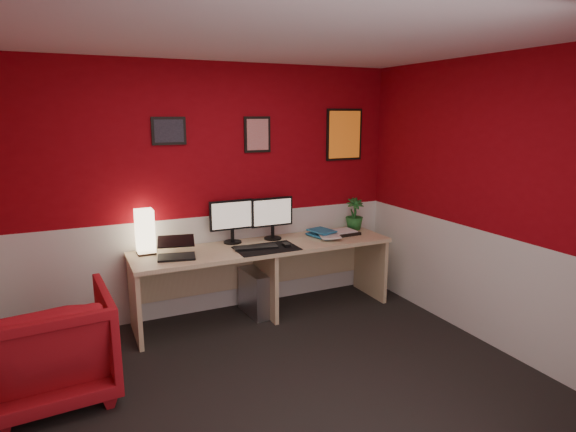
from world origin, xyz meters
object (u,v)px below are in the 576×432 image
at_px(shoji_lamp, 145,233).
at_px(laptop, 176,246).
at_px(monitor_right, 273,212).
at_px(pc_tower, 256,292).
at_px(desk, 265,280).
at_px(zen_tray, 341,233).
at_px(monitor_left, 232,215).
at_px(armchair, 50,346).
at_px(potted_plant, 354,214).

xyz_separation_m(shoji_lamp, laptop, (0.23, -0.26, -0.09)).
xyz_separation_m(monitor_right, pc_tower, (-0.24, -0.13, -0.80)).
distance_m(desk, monitor_right, 0.70).
bearing_deg(laptop, monitor_right, 24.91).
bearing_deg(zen_tray, laptop, -176.53).
bearing_deg(desk, monitor_left, 140.87).
distance_m(pc_tower, armchair, 2.01).
xyz_separation_m(monitor_left, potted_plant, (1.42, -0.04, -0.11)).
height_order(desk, shoji_lamp, shoji_lamp).
distance_m(shoji_lamp, monitor_left, 0.86).
bearing_deg(laptop, pc_tower, 19.86).
height_order(monitor_left, potted_plant, monitor_left).
distance_m(monitor_right, potted_plant, 1.00).
xyz_separation_m(laptop, potted_plant, (2.04, 0.24, 0.07)).
bearing_deg(desk, shoji_lamp, 170.22).
height_order(monitor_right, pc_tower, monitor_right).
height_order(shoji_lamp, laptop, shoji_lamp).
xyz_separation_m(desk, monitor_right, (0.16, 0.18, 0.66)).
xyz_separation_m(desk, shoji_lamp, (-1.12, 0.19, 0.56)).
height_order(zen_tray, armchair, armchair).
distance_m(monitor_left, zen_tray, 1.22).
xyz_separation_m(desk, monitor_left, (-0.26, 0.22, 0.66)).
bearing_deg(shoji_lamp, laptop, -48.47).
xyz_separation_m(desk, potted_plant, (1.16, 0.18, 0.54)).
bearing_deg(desk, laptop, -175.90).
bearing_deg(monitor_left, laptop, -155.93).
distance_m(laptop, zen_tray, 1.80).
xyz_separation_m(laptop, armchair, (-1.05, -0.63, -0.45)).
bearing_deg(pc_tower, monitor_left, 133.41).
bearing_deg(desk, zen_tray, 2.86).
bearing_deg(zen_tray, shoji_lamp, 175.85).
height_order(shoji_lamp, monitor_left, monitor_left).
bearing_deg(pc_tower, armchair, -162.99).
bearing_deg(monitor_left, zen_tray, -8.22).
relative_size(monitor_left, potted_plant, 1.63).
bearing_deg(monitor_right, desk, -131.79).
xyz_separation_m(shoji_lamp, pc_tower, (1.03, -0.14, -0.70)).
relative_size(laptop, monitor_right, 0.57).
distance_m(potted_plant, pc_tower, 1.42).
distance_m(laptop, monitor_right, 1.10).
relative_size(shoji_lamp, monitor_left, 0.69).
bearing_deg(armchair, zen_tray, -169.42).
bearing_deg(shoji_lamp, pc_tower, -7.73).
relative_size(zen_tray, armchair, 0.41).
relative_size(potted_plant, pc_tower, 0.79).
bearing_deg(monitor_right, zen_tray, -10.44).
relative_size(desk, monitor_right, 4.48).
distance_m(shoji_lamp, armchair, 1.33).
bearing_deg(potted_plant, zen_tray, -152.12).
relative_size(laptop, monitor_left, 0.57).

